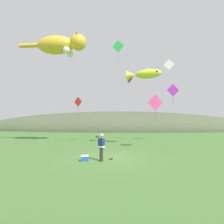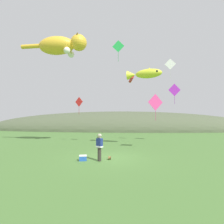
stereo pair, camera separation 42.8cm
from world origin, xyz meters
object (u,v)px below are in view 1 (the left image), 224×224
object	(u,v)px
kite_tube_streamer	(130,79)
kite_diamond_white	(169,65)
kite_diamond_pink	(155,102)
kite_giant_cat	(61,45)
kite_fish_windsock	(144,74)
kite_diamond_violet	(173,90)
festival_attendant	(101,146)
picnic_cooler	(85,158)
kite_diamond_red	(78,102)
kite_diamond_green	(118,47)
kite_spool	(111,158)

from	to	relation	value
kite_tube_streamer	kite_diamond_white	distance (m)	4.71
kite_tube_streamer	kite_diamond_pink	size ratio (longest dim) A/B	1.11
kite_giant_cat	kite_fish_windsock	distance (m)	9.26
kite_fish_windsock	kite_diamond_white	xyz separation A→B (m)	(3.05, 2.32, 1.58)
kite_tube_streamer	kite_diamond_violet	xyz separation A→B (m)	(4.92, -0.72, -1.51)
kite_fish_windsock	festival_attendant	bearing A→B (deg)	-122.96
kite_giant_cat	kite_diamond_pink	bearing A→B (deg)	-12.31
kite_diamond_pink	kite_fish_windsock	bearing A→B (deg)	121.88
picnic_cooler	kite_diamond_red	distance (m)	9.76
kite_tube_streamer	kite_diamond_green	bearing A→B (deg)	-107.63
kite_fish_windsock	kite_diamond_violet	size ratio (longest dim) A/B	1.49
kite_diamond_green	kite_diamond_white	xyz separation A→B (m)	(5.60, 2.64, -1.05)
kite_giant_cat	kite_tube_streamer	world-z (taller)	kite_giant_cat
picnic_cooler	kite_diamond_red	bearing A→B (deg)	106.57
picnic_cooler	kite_diamond_pink	world-z (taller)	kite_diamond_pink
kite_diamond_violet	festival_attendant	bearing A→B (deg)	-129.48
festival_attendant	kite_tube_streamer	bearing A→B (deg)	75.67
kite_fish_windsock	kite_diamond_white	world-z (taller)	kite_diamond_white
kite_spool	kite_diamond_white	bearing A→B (deg)	51.03
kite_diamond_red	kite_diamond_white	bearing A→B (deg)	-2.52
festival_attendant	kite_giant_cat	bearing A→B (deg)	128.08
picnic_cooler	kite_diamond_pink	xyz separation A→B (m)	(5.50, 4.28, 4.01)
festival_attendant	kite_diamond_red	world-z (taller)	kite_diamond_red
kite_giant_cat	kite_diamond_green	bearing A→B (deg)	-10.29
kite_giant_cat	kite_tube_streamer	size ratio (longest dim) A/B	2.72
kite_tube_streamer	kite_diamond_green	world-z (taller)	kite_diamond_green
picnic_cooler	kite_diamond_violet	world-z (taller)	kite_diamond_violet
kite_diamond_pink	kite_diamond_violet	bearing A→B (deg)	57.38
kite_fish_windsock	kite_diamond_pink	bearing A→B (deg)	-58.12
kite_fish_windsock	kite_diamond_white	distance (m)	4.15
picnic_cooler	kite_diamond_pink	size ratio (longest dim) A/B	0.23
kite_spool	kite_diamond_red	distance (m)	10.03
kite_diamond_green	kite_diamond_red	bearing A→B (deg)	146.35
festival_attendant	kite_giant_cat	xyz separation A→B (m)	(-4.98, 6.35, 9.49)
kite_diamond_green	kite_diamond_red	world-z (taller)	kite_diamond_green
kite_diamond_white	kite_diamond_red	bearing A→B (deg)	177.48
kite_giant_cat	kite_diamond_pink	world-z (taller)	kite_giant_cat
festival_attendant	kite_spool	distance (m)	1.13
kite_diamond_white	kite_giant_cat	bearing A→B (deg)	-172.46
kite_fish_windsock	kite_diamond_red	bearing A→B (deg)	158.94
festival_attendant	kite_tube_streamer	world-z (taller)	kite_tube_streamer
festival_attendant	kite_giant_cat	world-z (taller)	kite_giant_cat
picnic_cooler	kite_diamond_violet	xyz separation A→B (m)	(8.50, 8.96, 5.82)
kite_diamond_violet	kite_fish_windsock	bearing A→B (deg)	-138.00
kite_diamond_red	kite_diamond_white	size ratio (longest dim) A/B	0.98
picnic_cooler	kite_diamond_pink	bearing A→B (deg)	37.90
kite_giant_cat	kite_fish_windsock	xyz separation A→B (m)	(8.59, -0.78, -3.35)
kite_diamond_violet	kite_diamond_green	bearing A→B (deg)	-149.52
festival_attendant	kite_diamond_pink	distance (m)	6.96
kite_spool	kite_tube_streamer	world-z (taller)	kite_tube_streamer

